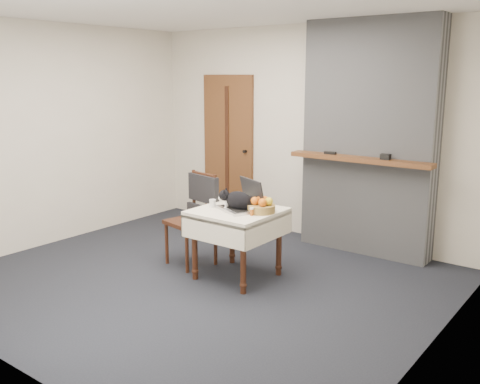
# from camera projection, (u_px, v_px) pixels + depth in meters

# --- Properties ---
(ground) EXTENTS (4.50, 4.50, 0.00)m
(ground) POSITION_uv_depth(u_px,v_px,m) (200.00, 280.00, 5.31)
(ground) COLOR black
(ground) RESTS_ON ground
(room_shell) EXTENTS (4.52, 4.01, 2.61)m
(room_shell) POSITION_uv_depth(u_px,v_px,m) (228.00, 99.00, 5.29)
(room_shell) COLOR beige
(room_shell) RESTS_ON ground
(door) EXTENTS (0.82, 0.10, 2.00)m
(door) POSITION_uv_depth(u_px,v_px,m) (228.00, 149.00, 7.34)
(door) COLOR brown
(door) RESTS_ON ground
(chimney) EXTENTS (1.62, 0.48, 2.60)m
(chimney) POSITION_uv_depth(u_px,v_px,m) (369.00, 139.00, 5.94)
(chimney) COLOR gray
(chimney) RESTS_ON ground
(side_table) EXTENTS (0.78, 0.78, 0.70)m
(side_table) POSITION_uv_depth(u_px,v_px,m) (237.00, 221.00, 5.28)
(side_table) COLOR #321B0D
(side_table) RESTS_ON ground
(laptop) EXTENTS (0.51, 0.48, 0.30)m
(laptop) POSITION_uv_depth(u_px,v_px,m) (244.00, 202.00, 5.24)
(laptop) COLOR #B7B7BC
(laptop) RESTS_ON side_table
(cat) EXTENTS (0.45, 0.27, 0.21)m
(cat) POSITION_uv_depth(u_px,v_px,m) (239.00, 201.00, 5.21)
(cat) COLOR black
(cat) RESTS_ON side_table
(cream_jar) EXTENTS (0.07, 0.07, 0.08)m
(cream_jar) POSITION_uv_depth(u_px,v_px,m) (213.00, 203.00, 5.35)
(cream_jar) COLOR silver
(cream_jar) RESTS_ON side_table
(pill_bottle) EXTENTS (0.04, 0.04, 0.08)m
(pill_bottle) POSITION_uv_depth(u_px,v_px,m) (252.00, 211.00, 5.02)
(pill_bottle) COLOR #A34D14
(pill_bottle) RESTS_ON side_table
(fruit_basket) EXTENTS (0.27, 0.27, 0.15)m
(fruit_basket) POSITION_uv_depth(u_px,v_px,m) (262.00, 206.00, 5.14)
(fruit_basket) COLOR olive
(fruit_basket) RESTS_ON side_table
(desk_clutter) EXTENTS (0.14, 0.03, 0.01)m
(desk_clutter) POSITION_uv_depth(u_px,v_px,m) (255.00, 211.00, 5.18)
(desk_clutter) COLOR black
(desk_clutter) RESTS_ON side_table
(chair) EXTENTS (0.52, 0.51, 0.98)m
(chair) POSITION_uv_depth(u_px,v_px,m) (198.00, 206.00, 5.70)
(chair) COLOR #321B0D
(chair) RESTS_ON ground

